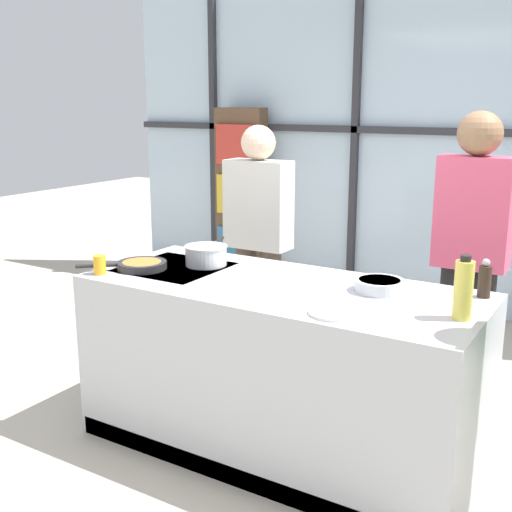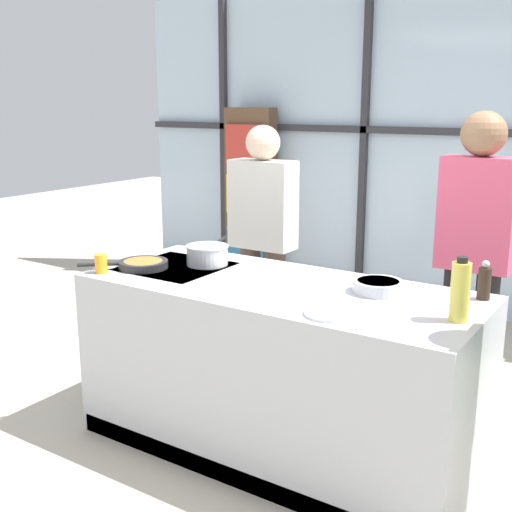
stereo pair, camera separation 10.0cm
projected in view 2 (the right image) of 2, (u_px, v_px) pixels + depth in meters
ground_plane at (277, 447)px, 3.40m from camera, size 18.00×18.00×0.00m
back_window_wall at (452, 148)px, 5.32m from camera, size 6.40×0.10×2.80m
bookshelf at (250, 197)px, 6.31m from camera, size 0.51×0.19×1.72m
demo_island at (277, 369)px, 3.29m from camera, size 2.01×0.85×0.90m
spectator_far_left at (263, 232)px, 4.33m from camera, size 0.44×0.23×1.64m
spectator_center_left at (475, 245)px, 3.56m from camera, size 0.40×0.24×1.74m
frying_pan at (142, 264)px, 3.50m from camera, size 0.40×0.38×0.04m
saucepan at (207, 254)px, 3.57m from camera, size 0.24×0.43×0.11m
white_plate at (331, 313)px, 2.74m from camera, size 0.23×0.23×0.01m
mixing_bowl at (378, 286)px, 3.05m from camera, size 0.24×0.24×0.06m
oil_bottle at (460, 291)px, 2.63m from camera, size 0.08×0.08×0.27m
pepper_grinder at (484, 282)px, 2.94m from camera, size 0.06×0.06×0.18m
juice_glass_near at (101, 264)px, 3.39m from camera, size 0.07×0.07×0.10m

